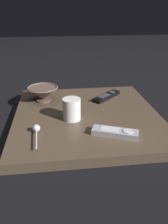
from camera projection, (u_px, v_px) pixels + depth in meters
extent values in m
plane|color=black|center=(87.00, 121.00, 1.04)|extent=(6.00, 6.00, 0.00)
cube|color=#4C3D2D|center=(87.00, 117.00, 1.03)|extent=(0.63, 0.66, 0.04)
cylinder|color=brown|center=(43.00, 100.00, 1.15)|extent=(0.07, 0.07, 0.01)
cone|color=brown|center=(43.00, 94.00, 1.14)|extent=(0.15, 0.15, 0.06)
torus|color=brown|center=(42.00, 88.00, 1.13)|extent=(0.15, 0.15, 0.01)
cylinder|color=white|center=(72.00, 109.00, 0.95)|extent=(0.07, 0.07, 0.09)
cylinder|color=silver|center=(36.00, 138.00, 0.80)|extent=(0.01, 0.13, 0.01)
sphere|color=silver|center=(36.00, 128.00, 0.87)|extent=(0.03, 0.03, 0.03)
cube|color=#9E9EA3|center=(115.00, 133.00, 0.85)|extent=(0.18, 0.11, 0.02)
cylinder|color=silver|center=(128.00, 131.00, 0.83)|extent=(0.04, 0.04, 0.00)
cube|color=silver|center=(110.00, 129.00, 0.85)|extent=(0.08, 0.06, 0.00)
cube|color=black|center=(107.00, 96.00, 1.18)|extent=(0.16, 0.16, 0.02)
cylinder|color=#3A3A42|center=(112.00, 92.00, 1.22)|extent=(0.03, 0.03, 0.00)
cube|color=#3A3A42|center=(104.00, 96.00, 1.16)|extent=(0.08, 0.07, 0.00)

